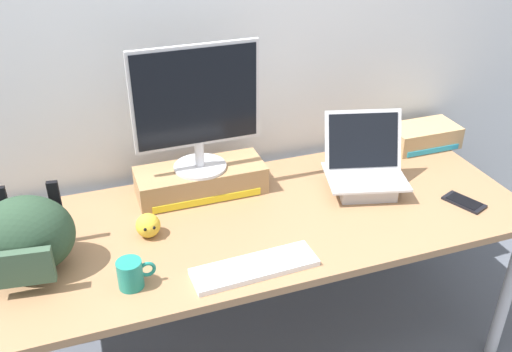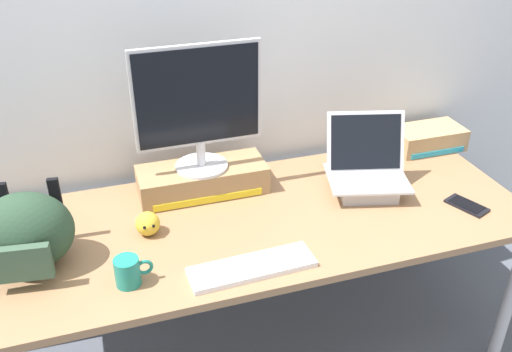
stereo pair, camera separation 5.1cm
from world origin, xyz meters
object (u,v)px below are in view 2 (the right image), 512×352
open_laptop (366,177)px  plush_toy (148,224)px  toner_box_cyan (428,138)px  messenger_backpack (26,232)px  coffee_mug (128,271)px  toner_box_yellow (202,179)px  external_keyboard (252,267)px  cell_phone (467,205)px  desktop_monitor (198,106)px

open_laptop → plush_toy: 0.88m
plush_toy → toner_box_cyan: 1.37m
messenger_backpack → coffee_mug: size_ratio=2.67×
toner_box_yellow → coffee_mug: size_ratio=4.16×
external_keyboard → cell_phone: bearing=4.5°
toner_box_yellow → messenger_backpack: messenger_backpack is taller
cell_phone → toner_box_cyan: toner_box_cyan is taller
toner_box_yellow → external_keyboard: toner_box_yellow is taller
open_laptop → messenger_backpack: size_ratio=1.11×
toner_box_yellow → plush_toy: (-0.25, -0.23, -0.01)m
messenger_backpack → toner_box_cyan: messenger_backpack is taller
cell_phone → coffee_mug: bearing=159.8°
coffee_mug → messenger_backpack: bearing=146.5°
external_keyboard → cell_phone: (0.91, 0.11, -0.01)m
cell_phone → external_keyboard: bearing=164.2°
desktop_monitor → coffee_mug: 0.68m
cell_phone → plush_toy: size_ratio=1.98×
desktop_monitor → external_keyboard: (0.04, -0.53, -0.36)m
toner_box_yellow → messenger_backpack: 0.71m
cell_phone → desktop_monitor: bearing=133.4°
open_laptop → messenger_backpack: (-1.27, -0.09, 0.07)m
messenger_backpack → toner_box_cyan: (1.72, 0.35, -0.08)m
open_laptop → plush_toy: open_laptop is taller
external_keyboard → messenger_backpack: bearing=157.8°
toner_box_yellow → coffee_mug: toner_box_yellow is taller
external_keyboard → messenger_backpack: size_ratio=1.29×
toner_box_yellow → coffee_mug: bearing=-126.1°
coffee_mug → toner_box_cyan: bearing=20.7°
messenger_backpack → open_laptop: bearing=11.1°
toner_box_cyan → open_laptop: bearing=-150.2°
external_keyboard → cell_phone: size_ratio=2.44×
coffee_mug → toner_box_yellow: bearing=53.9°
messenger_backpack → coffee_mug: messenger_backpack is taller
open_laptop → cell_phone: size_ratio=2.10×
toner_box_yellow → external_keyboard: size_ratio=1.20×
desktop_monitor → plush_toy: 0.47m
desktop_monitor → toner_box_cyan: bearing=2.7°
cell_phone → toner_box_cyan: size_ratio=0.54×
toner_box_yellow → coffee_mug: (-0.35, -0.48, -0.01)m
toner_box_yellow → desktop_monitor: bearing=-89.0°
messenger_backpack → toner_box_yellow: bearing=31.1°
desktop_monitor → messenger_backpack: desktop_monitor is taller
open_laptop → coffee_mug: bearing=-149.1°
coffee_mug → cell_phone: size_ratio=0.71×
desktop_monitor → plush_toy: (-0.25, -0.23, -0.33)m
toner_box_yellow → open_laptop: 0.66m
toner_box_yellow → desktop_monitor: 0.32m
coffee_mug → plush_toy: coffee_mug is taller
coffee_mug → plush_toy: (0.10, 0.25, -0.00)m
external_keyboard → coffee_mug: coffee_mug is taller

